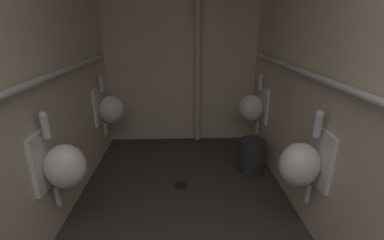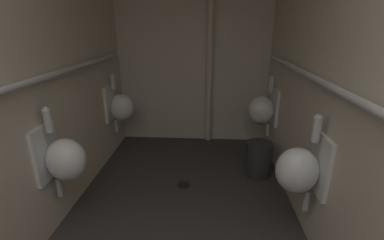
% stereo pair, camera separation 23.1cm
% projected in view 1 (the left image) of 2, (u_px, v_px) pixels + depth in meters
% --- Properties ---
extents(floor, '(2.18, 4.02, 0.08)m').
position_uv_depth(floor, '(184.00, 238.00, 2.22)').
color(floor, '#383330').
rests_on(floor, ground).
extents(wall_left, '(0.06, 4.02, 2.56)m').
position_uv_depth(wall_left, '(17.00, 80.00, 1.73)').
color(wall_left, beige).
rests_on(wall_left, ground).
extents(wall_right, '(0.06, 4.02, 2.56)m').
position_uv_depth(wall_right, '(339.00, 77.00, 1.82)').
color(wall_right, beige).
rests_on(wall_right, ground).
extents(wall_back, '(2.18, 0.06, 2.56)m').
position_uv_depth(wall_back, '(181.00, 51.00, 3.64)').
color(wall_back, beige).
rests_on(wall_back, ground).
extents(urinal_left_mid, '(0.32, 0.30, 0.76)m').
position_uv_depth(urinal_left_mid, '(62.00, 165.00, 1.97)').
color(urinal_left_mid, white).
extents(urinal_left_far, '(0.32, 0.30, 0.76)m').
position_uv_depth(urinal_left_far, '(109.00, 109.00, 3.29)').
color(urinal_left_far, white).
extents(urinal_right_mid, '(0.32, 0.30, 0.76)m').
position_uv_depth(urinal_right_mid, '(302.00, 163.00, 2.00)').
color(urinal_right_mid, white).
extents(urinal_right_far, '(0.32, 0.30, 0.76)m').
position_uv_depth(urinal_right_far, '(253.00, 107.00, 3.35)').
color(urinal_right_far, white).
extents(supply_pipe_left, '(0.06, 3.31, 0.06)m').
position_uv_depth(supply_pipe_left, '(32.00, 84.00, 1.74)').
color(supply_pipe_left, '#B2B2B2').
extents(supply_pipe_right, '(0.06, 3.23, 0.06)m').
position_uv_depth(supply_pipe_right, '(324.00, 81.00, 1.84)').
color(supply_pipe_right, '#B2B2B2').
extents(standpipe_back_wall, '(0.08, 0.08, 2.51)m').
position_uv_depth(standpipe_back_wall, '(198.00, 51.00, 3.55)').
color(standpipe_back_wall, beige).
rests_on(standpipe_back_wall, ground).
extents(floor_drain, '(0.14, 0.14, 0.01)m').
position_uv_depth(floor_drain, '(181.00, 185.00, 2.86)').
color(floor_drain, black).
rests_on(floor_drain, ground).
extents(waste_bin, '(0.29, 0.29, 0.39)m').
position_uv_depth(waste_bin, '(252.00, 156.00, 3.09)').
color(waste_bin, '#2D2D2D').
rests_on(waste_bin, ground).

